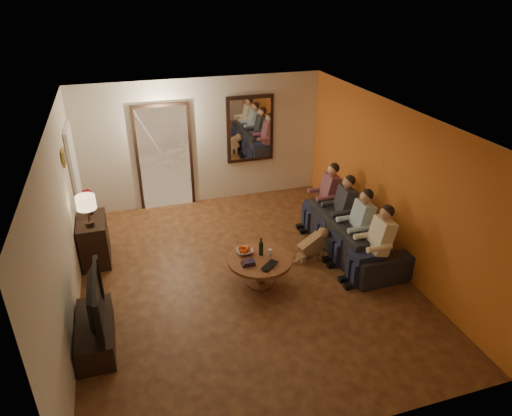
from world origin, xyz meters
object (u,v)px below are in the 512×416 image
object	(u,v)px
tv_stand	(95,333)
wine_bottle	(261,246)
sofa	(352,233)
laptop	(272,267)
bowl	(245,251)
dog	(312,245)
coffee_table	(260,271)
person_c	(341,213)
table_lamp	(87,211)
tv	(89,302)
person_a	(376,247)
person_b	(357,229)
dresser	(94,240)
person_d	(326,199)

from	to	relation	value
tv_stand	wine_bottle	bearing A→B (deg)	16.91
sofa	laptop	xyz separation A→B (m)	(-1.73, -0.73, 0.12)
bowl	laptop	distance (m)	0.57
dog	wine_bottle	bearing A→B (deg)	-175.12
bowl	coffee_table	bearing A→B (deg)	-50.71
person_c	bowl	xyz separation A→B (m)	(-1.91, -0.53, -0.12)
table_lamp	laptop	world-z (taller)	table_lamp
coffee_table	laptop	size ratio (longest dim) A/B	3.05
tv	person_a	xyz separation A→B (m)	(4.18, 0.21, -0.10)
bowl	wine_bottle	xyz separation A→B (m)	(0.23, -0.12, 0.12)
laptop	coffee_table	bearing A→B (deg)	69.22
bowl	wine_bottle	distance (m)	0.29
person_c	dog	xyz separation A→B (m)	(-0.68, -0.35, -0.32)
person_b	coffee_table	size ratio (longest dim) A/B	1.20
table_lamp	dog	world-z (taller)	table_lamp
laptop	person_b	bearing A→B (deg)	-25.73
person_a	person_b	xyz separation A→B (m)	(0.00, 0.60, 0.00)
dresser	person_c	bearing A→B (deg)	-9.84
table_lamp	dog	xyz separation A→B (m)	(3.50, -0.86, -0.75)
tv	wine_bottle	bearing A→B (deg)	-73.09
tv_stand	laptop	bearing A→B (deg)	8.47
sofa	person_a	world-z (taller)	person_a
person_b	person_d	distance (m)	1.20
person_b	tv_stand	bearing A→B (deg)	-169.06
wine_bottle	person_d	bearing A→B (deg)	36.60
dresser	tv	world-z (taller)	tv
bowl	laptop	xyz separation A→B (m)	(0.28, -0.50, -0.02)
tv_stand	person_d	bearing A→B (deg)	25.66
person_a	laptop	world-z (taller)	person_a
dog	wine_bottle	distance (m)	1.09
coffee_table	bowl	bearing A→B (deg)	129.29
person_c	coffee_table	distance (m)	1.92
person_a	person_d	bearing A→B (deg)	90.00
person_c	coffee_table	xyz separation A→B (m)	(-1.73, -0.75, -0.38)
tv	person_a	world-z (taller)	person_a
sofa	person_c	size ratio (longest dim) A/B	1.93
sofa	bowl	distance (m)	2.03
person_b	wine_bottle	size ratio (longest dim) A/B	3.87
bowl	person_d	bearing A→B (deg)	30.56
table_lamp	person_d	distance (m)	4.20
wine_bottle	sofa	bearing A→B (deg)	11.06
person_d	coffee_table	bearing A→B (deg)	-142.08
person_a	coffee_table	xyz separation A→B (m)	(-1.73, 0.45, -0.38)
bowl	table_lamp	bearing A→B (deg)	155.52
person_b	laptop	xyz separation A→B (m)	(-1.63, -0.43, -0.14)
person_c	laptop	size ratio (longest dim) A/B	3.65
dresser	person_b	size ratio (longest dim) A/B	0.71
tv_stand	dog	xyz separation A→B (m)	(3.50, 1.06, 0.09)
person_b	wine_bottle	bearing A→B (deg)	-178.37
bowl	person_c	bearing A→B (deg)	15.45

